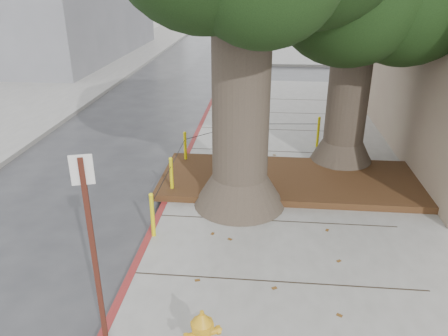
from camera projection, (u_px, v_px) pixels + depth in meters
The scene contains 8 objects.
ground at pixel (246, 287), 7.46m from camera, with size 140.00×140.00×0.00m, color #28282B.
sidewalk_far at pixel (342, 43), 34.22m from camera, with size 16.00×20.00×0.15m, color slate.
curb_red at pixel (164, 207), 9.88m from camera, with size 0.14×26.00×0.16m, color maroon.
planter_bed at pixel (291, 180), 10.84m from camera, with size 6.40×2.60×0.16m, color black.
bollard_ring at pixel (222, 154), 11.25m from camera, with size 3.79×5.39×0.95m.
signpost at pixel (92, 242), 5.61m from camera, with size 0.27×0.10×2.79m.
car_silver at pixel (373, 60), 24.66m from camera, with size 1.28×3.18×1.08m, color #ADADB2.
car_dark at pixel (72, 59), 24.15m from camera, with size 1.88×4.62×1.34m, color black.
Camera 1 is at (0.20, -6.01, 4.87)m, focal length 35.00 mm.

